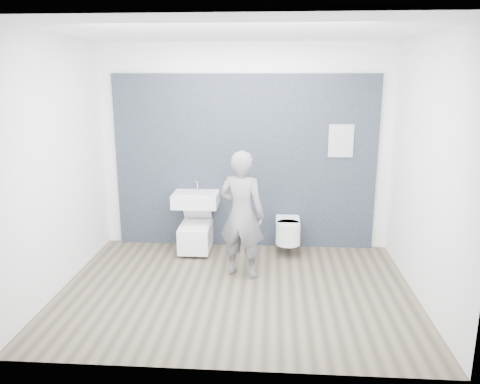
# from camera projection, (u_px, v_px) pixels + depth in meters

# --- Properties ---
(ground) EXTENTS (4.00, 4.00, 0.00)m
(ground) POSITION_uv_depth(u_px,v_px,m) (236.00, 290.00, 5.33)
(ground) COLOR brown
(ground) RESTS_ON ground
(room_shell) EXTENTS (4.00, 4.00, 4.00)m
(room_shell) POSITION_uv_depth(u_px,v_px,m) (236.00, 138.00, 4.91)
(room_shell) COLOR white
(room_shell) RESTS_ON ground
(tile_wall) EXTENTS (3.60, 0.06, 2.40)m
(tile_wall) POSITION_uv_depth(u_px,v_px,m) (244.00, 244.00, 6.76)
(tile_wall) COLOR black
(tile_wall) RESTS_ON ground
(washbasin) EXTENTS (0.61, 0.46, 0.46)m
(washbasin) POSITION_uv_depth(u_px,v_px,m) (196.00, 199.00, 6.37)
(washbasin) COLOR white
(washbasin) RESTS_ON ground
(toilet_square) EXTENTS (0.41, 0.59, 0.73)m
(toilet_square) POSITION_uv_depth(u_px,v_px,m) (196.00, 235.00, 6.43)
(toilet_square) COLOR white
(toilet_square) RESTS_ON ground
(toilet_rounded) EXTENTS (0.33, 0.56, 0.30)m
(toilet_rounded) POSITION_uv_depth(u_px,v_px,m) (288.00, 231.00, 6.33)
(toilet_rounded) COLOR white
(toilet_rounded) RESTS_ON ground
(info_placard) EXTENTS (0.33, 0.03, 0.44)m
(info_placard) POSITION_uv_depth(u_px,v_px,m) (335.00, 248.00, 6.62)
(info_placard) COLOR white
(info_placard) RESTS_ON ground
(visitor) EXTENTS (0.65, 0.52, 1.54)m
(visitor) POSITION_uv_depth(u_px,v_px,m) (242.00, 215.00, 5.54)
(visitor) COLOR slate
(visitor) RESTS_ON ground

